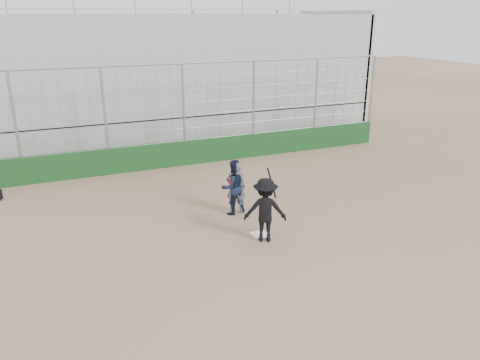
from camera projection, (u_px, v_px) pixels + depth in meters
name	position (u px, v px, depth m)	size (l,w,h in m)	color
ground	(260.00, 235.00, 12.92)	(90.00, 90.00, 0.00)	brown
home_plate	(260.00, 234.00, 12.92)	(0.44, 0.44, 0.02)	white
backstop	(185.00, 142.00, 18.67)	(18.10, 0.25, 4.04)	#133B17
bleachers	(153.00, 77.00, 22.30)	(20.25, 6.70, 6.98)	#989898
batter_at_plate	(265.00, 210.00, 12.34)	(1.30, 1.06, 1.91)	black
catcher_crouched	(233.00, 196.00, 14.12)	(0.94, 0.80, 1.15)	black
umpire	(236.00, 190.00, 14.12)	(0.60, 0.39, 1.48)	#494E5C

